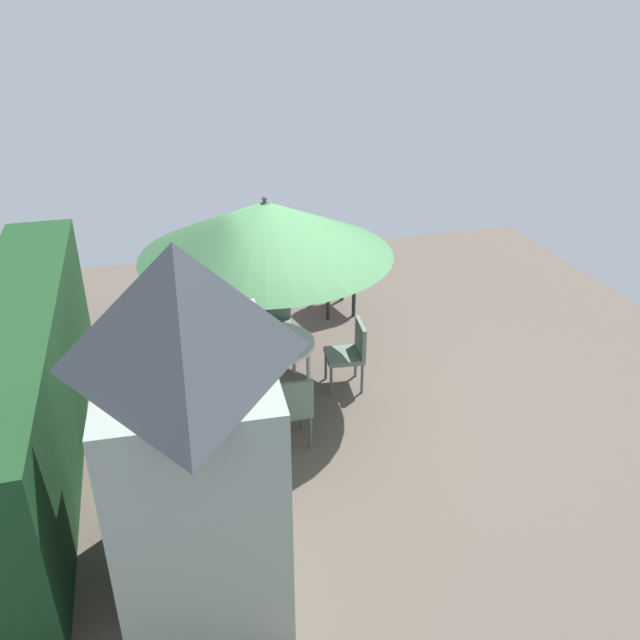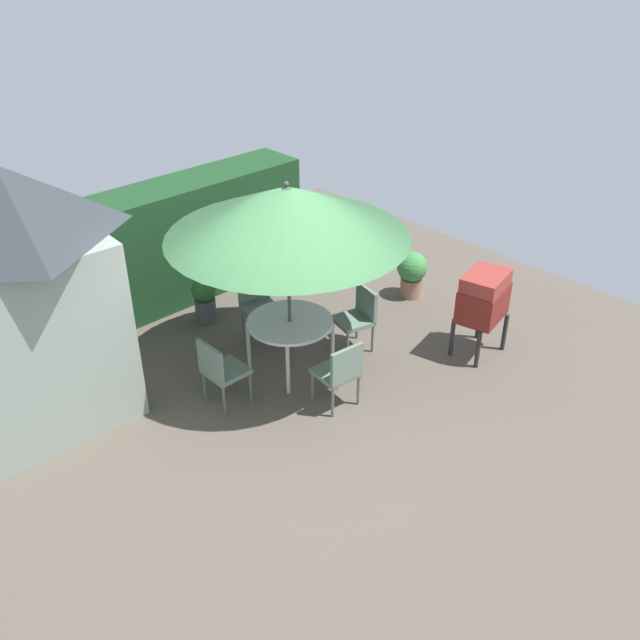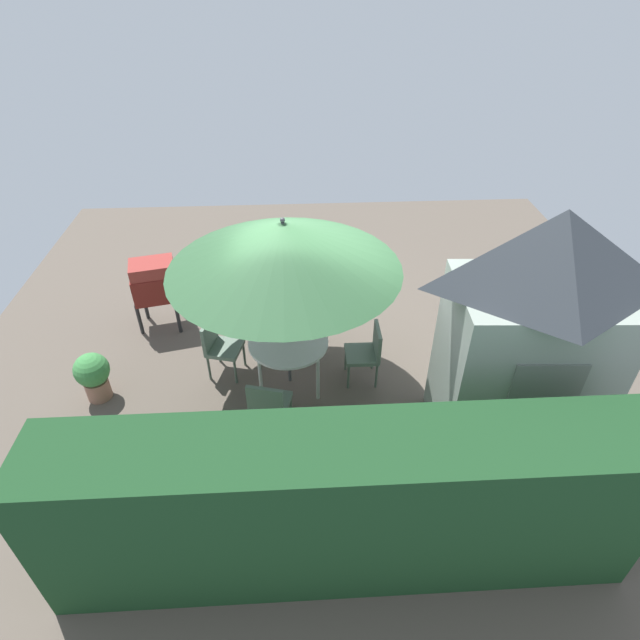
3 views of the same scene
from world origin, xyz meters
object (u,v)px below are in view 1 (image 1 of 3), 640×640
at_px(chair_toward_hedge, 190,357).
at_px(potted_plant_by_grill, 226,282).
at_px(garden_shed, 192,428).
at_px(patio_umbrella, 266,228).
at_px(chair_far_side, 274,319).
at_px(chair_toward_house, 290,406).
at_px(patio_table, 270,347).
at_px(potted_plant_by_shed, 126,391).
at_px(bbq_grill, 336,260).
at_px(chair_near_shed, 351,350).

bearing_deg(chair_toward_hedge, potted_plant_by_grill, -17.91).
bearing_deg(garden_shed, patio_umbrella, -22.82).
xyz_separation_m(chair_far_side, chair_toward_hedge, (-0.75, 1.23, 0.00)).
distance_m(garden_shed, potted_plant_by_grill, 5.62).
relative_size(patio_umbrella, chair_toward_house, 3.27).
distance_m(patio_table, patio_umbrella, 1.55).
height_order(patio_table, chair_toward_house, chair_toward_house).
relative_size(chair_far_side, potted_plant_by_shed, 1.29).
xyz_separation_m(bbq_grill, chair_near_shed, (-2.21, 0.46, -0.33)).
distance_m(patio_table, potted_plant_by_shed, 1.80).
bearing_deg(chair_toward_hedge, bbq_grill, -52.93).
bearing_deg(potted_plant_by_grill, potted_plant_by_shed, 150.07).
distance_m(patio_umbrella, chair_toward_hedge, 1.97).
distance_m(chair_toward_hedge, chair_toward_house, 1.68).
relative_size(patio_table, chair_near_shed, 1.23).
bearing_deg(chair_far_side, chair_near_shed, -145.75).
relative_size(patio_umbrella, chair_toward_hedge, 3.27).
height_order(chair_far_side, potted_plant_by_shed, chair_far_side).
relative_size(chair_toward_hedge, potted_plant_by_shed, 1.29).
bearing_deg(chair_near_shed, chair_toward_house, 134.56).
bearing_deg(chair_far_side, potted_plant_by_shed, 118.17).
bearing_deg(bbq_grill, chair_far_side, 132.07).
distance_m(chair_near_shed, chair_far_side, 1.35).
distance_m(potted_plant_by_shed, potted_plant_by_grill, 3.19).
distance_m(chair_toward_hedge, potted_plant_by_shed, 0.89).
xyz_separation_m(garden_shed, patio_table, (2.73, -1.15, -0.94)).
bearing_deg(chair_toward_hedge, patio_umbrella, -104.79).
height_order(chair_near_shed, potted_plant_by_shed, chair_near_shed).
bearing_deg(potted_plant_by_shed, chair_toward_house, -120.23).
bearing_deg(chair_toward_house, chair_toward_hedge, 35.05).
bearing_deg(potted_plant_by_grill, chair_far_side, -165.09).
xyz_separation_m(garden_shed, bbq_grill, (4.84, -2.62, -0.76)).
bearing_deg(potted_plant_by_shed, chair_far_side, -61.83).
relative_size(bbq_grill, potted_plant_by_grill, 1.62).
height_order(chair_near_shed, potted_plant_by_grill, chair_near_shed).
bearing_deg(chair_toward_house, bbq_grill, -24.68).
height_order(patio_table, chair_toward_hedge, chair_toward_hedge).
xyz_separation_m(patio_table, bbq_grill, (2.10, -1.47, 0.18)).
bearing_deg(bbq_grill, chair_toward_hedge, 127.07).
relative_size(garden_shed, potted_plant_by_shed, 4.49).
distance_m(patio_umbrella, potted_plant_by_grill, 3.23).
relative_size(patio_table, bbq_grill, 0.93).
relative_size(garden_shed, patio_umbrella, 1.07).
distance_m(patio_umbrella, bbq_grill, 2.91).
height_order(garden_shed, patio_umbrella, garden_shed).
xyz_separation_m(garden_shed, patio_umbrella, (2.73, -1.15, 0.61)).
xyz_separation_m(patio_table, potted_plant_by_grill, (2.68, 0.19, -0.24)).
distance_m(patio_umbrella, chair_far_side, 1.98).
distance_m(garden_shed, chair_near_shed, 3.57).
bearing_deg(garden_shed, bbq_grill, -28.47).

